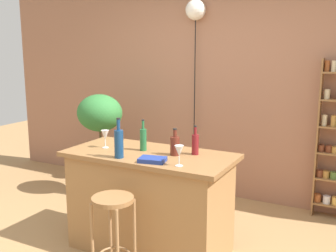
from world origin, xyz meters
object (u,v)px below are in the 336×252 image
object	(u,v)px
bar_stool	(113,220)
plant_stool	(102,177)
bottle_spirits_clear	(119,143)
bottle_wine_red	(143,139)
bottle_sauce_amber	(175,145)
spice_shelf	(336,141)
potted_plant	(100,118)
pendant_globe_light	(196,12)
wine_glass_center	(179,151)
bottle_soda_blue	(195,144)
wine_glass_left	(105,135)
cookbook	(152,160)

from	to	relation	value
bar_stool	plant_stool	bearing A→B (deg)	129.90
bottle_spirits_clear	bar_stool	bearing A→B (deg)	-63.79
bottle_wine_red	bottle_spirits_clear	distance (m)	0.31
bottle_wine_red	bottle_spirits_clear	xyz separation A→B (m)	(-0.05, -0.30, 0.02)
bottle_spirits_clear	bottle_sauce_amber	xyz separation A→B (m)	(0.37, 0.29, -0.04)
spice_shelf	potted_plant	bearing A→B (deg)	-166.60
bottle_sauce_amber	pendant_globe_light	distance (m)	1.99
potted_plant	bottle_wine_red	world-z (taller)	potted_plant
bar_stool	potted_plant	xyz separation A→B (m)	(-1.23, 1.48, 0.46)
wine_glass_center	pendant_globe_light	size ratio (longest dim) A/B	0.07
spice_shelf	bottle_soda_blue	distance (m)	1.70
wine_glass_left	wine_glass_center	size ratio (longest dim) A/B	1.00
bottle_wine_red	bottle_sauce_amber	xyz separation A→B (m)	(0.32, -0.01, -0.02)
bottle_sauce_amber	pendant_globe_light	size ratio (longest dim) A/B	0.10
spice_shelf	plant_stool	size ratio (longest dim) A/B	3.76
bottle_spirits_clear	plant_stool	bearing A→B (deg)	133.08
plant_stool	wine_glass_center	world-z (taller)	wine_glass_center
pendant_globe_light	potted_plant	bearing A→B (deg)	-145.89
potted_plant	bottle_spirits_clear	world-z (taller)	potted_plant
wine_glass_left	bar_stool	bearing A→B (deg)	-49.69
wine_glass_left	pendant_globe_light	distance (m)	1.98
bar_stool	wine_glass_left	world-z (taller)	wine_glass_left
potted_plant	bottle_spirits_clear	size ratio (longest dim) A/B	2.39
plant_stool	potted_plant	distance (m)	0.75
potted_plant	bottle_wine_red	bearing A→B (deg)	-36.91
bar_stool	bottle_soda_blue	size ratio (longest dim) A/B	2.75
spice_shelf	pendant_globe_light	size ratio (longest dim) A/B	0.72
bar_stool	cookbook	bearing A→B (deg)	67.56
bottle_soda_blue	bottle_wine_red	distance (m)	0.47
cookbook	bottle_soda_blue	bearing A→B (deg)	47.89
bottle_sauce_amber	pendant_globe_light	world-z (taller)	pendant_globe_light
plant_stool	cookbook	xyz separation A→B (m)	(1.38, -1.12, 0.70)
spice_shelf	wine_glass_left	bearing A→B (deg)	-139.72
bottle_soda_blue	bottle_sauce_amber	xyz separation A→B (m)	(-0.14, -0.10, -0.01)
plant_stool	bottle_sauce_amber	bearing A→B (deg)	-30.58
plant_stool	cookbook	distance (m)	1.91
bottle_sauce_amber	wine_glass_left	bearing A→B (deg)	-174.05
spice_shelf	potted_plant	size ratio (longest dim) A/B	2.10
pendant_globe_light	bottle_sauce_amber	bearing A→B (deg)	-71.76
bottle_spirits_clear	wine_glass_left	distance (m)	0.38
wine_glass_left	cookbook	xyz separation A→B (m)	(0.61, -0.20, -0.10)
spice_shelf	potted_plant	distance (m)	2.66
bottle_wine_red	pendant_globe_light	size ratio (longest dim) A/B	0.12
spice_shelf	cookbook	size ratio (longest dim) A/B	8.08
potted_plant	cookbook	distance (m)	1.78
bottle_spirits_clear	wine_glass_center	distance (m)	0.55
potted_plant	wine_glass_left	distance (m)	1.20
potted_plant	bottle_wine_red	size ratio (longest dim) A/B	2.86
potted_plant	wine_glass_left	xyz separation A→B (m)	(0.77, -0.93, 0.05)
bottle_soda_blue	plant_stool	bearing A→B (deg)	154.59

